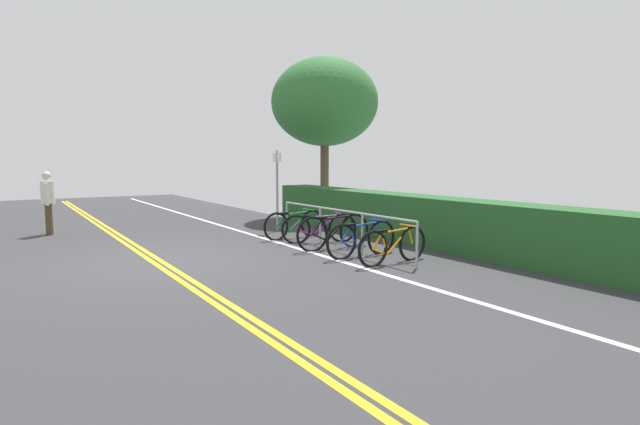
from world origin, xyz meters
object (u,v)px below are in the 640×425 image
bicycle_0 (294,224)px  bicycle_4 (393,245)px  bicycle_1 (319,228)px  bicycle_3 (362,239)px  pedestrian (48,199)px  tree_near_left (325,103)px  bicycle_2 (334,232)px  sign_post_near (277,183)px  bike_rack (340,219)px

bicycle_0 → bicycle_4: 3.52m
bicycle_1 → bicycle_3: size_ratio=0.99×
pedestrian → tree_near_left: tree_near_left is taller
bicycle_2 → sign_post_near: 3.13m
tree_near_left → bike_rack: bearing=-30.0°
bicycle_2 → bicycle_3: bicycle_2 is taller
bike_rack → bicycle_3: bike_rack is taller
tree_near_left → bicycle_2: bearing=-31.3°
bicycle_2 → tree_near_left: 6.82m
sign_post_near → tree_near_left: size_ratio=0.41×
bicycle_3 → tree_near_left: tree_near_left is taller
bicycle_1 → pedestrian: (-4.68, -5.08, 0.58)m
bicycle_2 → bicycle_4: 1.80m
bicycle_4 → bicycle_0: bearing=-179.1°
bike_rack → bicycle_0: bearing=-176.7°
pedestrian → sign_post_near: (2.55, 5.13, 0.37)m
pedestrian → bicycle_3: bearing=37.0°
bicycle_1 → bicycle_3: bicycle_3 is taller
pedestrian → bicycle_1: bearing=47.3°
bike_rack → tree_near_left: size_ratio=0.92×
bicycle_1 → pedestrian: size_ratio=1.07×
pedestrian → sign_post_near: 5.74m
pedestrian → sign_post_near: bearing=63.6°
bicycle_0 → pedestrian: 6.25m
bike_rack → bicycle_2: bearing=-105.9°
sign_post_near → tree_near_left: 4.29m
bicycle_1 → tree_near_left: size_ratio=0.33×
bicycle_2 → bicycle_4: bearing=2.7°
bike_rack → bicycle_2: (-0.04, -0.13, -0.26)m
bicycle_1 → bicycle_4: (2.65, -0.10, 0.00)m
pedestrian → bike_rack: bearing=42.1°
bicycle_2 → sign_post_near: size_ratio=0.86×
pedestrian → bicycle_4: bearing=34.2°
sign_post_near → bicycle_0: bearing=-9.1°
bicycle_0 → pedestrian: (-3.81, -4.93, 0.58)m
bicycle_1 → sign_post_near: sign_post_near is taller
bike_rack → pedestrian: pedestrian is taller
bicycle_4 → pedestrian: (-7.33, -4.98, 0.58)m
bicycle_0 → tree_near_left: 5.65m
bike_rack → pedestrian: size_ratio=2.96×
bike_rack → bicycle_2: size_ratio=2.60×
bicycle_1 → bike_rack: bearing=-3.3°
bike_rack → bicycle_3: 0.98m
bicycle_2 → pedestrian: 7.41m
bicycle_2 → tree_near_left: (-5.08, 3.08, 3.35)m
bicycle_2 → sign_post_near: sign_post_near is taller
bicycle_3 → sign_post_near: size_ratio=0.81×
bicycle_3 → bicycle_0: bearing=179.4°
pedestrian → sign_post_near: size_ratio=0.75×
bicycle_1 → bicycle_2: bearing=-12.1°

